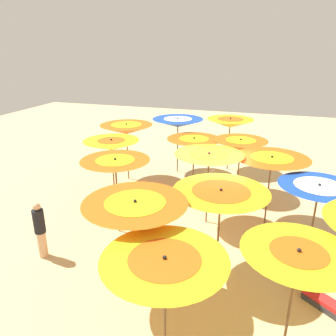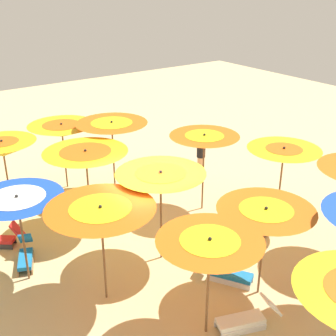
# 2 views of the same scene
# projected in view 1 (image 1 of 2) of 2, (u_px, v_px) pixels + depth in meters

# --- Properties ---
(ground) EXTENTS (39.36, 39.36, 0.04)m
(ground) POSITION_uv_depth(u_px,v_px,m) (204.00, 226.00, 10.52)
(ground) COLOR #D1B57F
(beach_umbrella_1) EXTENTS (2.02, 2.02, 2.21)m
(beach_umbrella_1) POSITION_uv_depth(u_px,v_px,m) (318.00, 193.00, 8.23)
(beach_umbrella_1) COLOR brown
(beach_umbrella_1) RESTS_ON ground
(beach_umbrella_2) EXTENTS (2.28, 2.28, 2.31)m
(beach_umbrella_2) POSITION_uv_depth(u_px,v_px,m) (271.00, 164.00, 9.99)
(beach_umbrella_2) COLOR brown
(beach_umbrella_2) RESTS_ON ground
(beach_umbrella_3) EXTENTS (2.00, 2.00, 2.21)m
(beach_umbrella_3) POSITION_uv_depth(u_px,v_px,m) (240.00, 145.00, 12.18)
(beach_umbrella_3) COLOR brown
(beach_umbrella_3) RESTS_ON ground
(beach_umbrella_4) EXTENTS (2.07, 2.07, 2.44)m
(beach_umbrella_4) POSITION_uv_depth(u_px,v_px,m) (230.00, 123.00, 14.60)
(beach_umbrella_4) COLOR brown
(beach_umbrella_4) RESTS_ON ground
(beach_umbrella_5) EXTENTS (1.90, 1.90, 2.34)m
(beach_umbrella_5) POSITION_uv_depth(u_px,v_px,m) (297.00, 262.00, 5.40)
(beach_umbrella_5) COLOR brown
(beach_umbrella_5) RESTS_ON ground
(beach_umbrella_6) EXTENTS (2.27, 2.27, 2.33)m
(beach_umbrella_6) POSITION_uv_depth(u_px,v_px,m) (221.00, 196.00, 7.63)
(beach_umbrella_6) COLOR brown
(beach_umbrella_6) RESTS_ON ground
(beach_umbrella_7) EXTENTS (2.13, 2.13, 2.41)m
(beach_umbrella_7) POSITION_uv_depth(u_px,v_px,m) (209.00, 159.00, 9.99)
(beach_umbrella_7) COLOR brown
(beach_umbrella_7) RESTS_ON ground
(beach_umbrella_8) EXTENTS (2.07, 2.07, 2.18)m
(beach_umbrella_8) POSITION_uv_depth(u_px,v_px,m) (194.00, 143.00, 12.46)
(beach_umbrella_8) COLOR brown
(beach_umbrella_8) RESTS_ON ground
(beach_umbrella_9) EXTENTS (2.22, 2.22, 2.51)m
(beach_umbrella_9) POSITION_uv_depth(u_px,v_px,m) (178.00, 123.00, 14.28)
(beach_umbrella_9) COLOR brown
(beach_umbrella_9) RESTS_ON ground
(beach_umbrella_10) EXTENTS (2.13, 2.13, 2.25)m
(beach_umbrella_10) POSITION_uv_depth(u_px,v_px,m) (165.00, 269.00, 5.36)
(beach_umbrella_10) COLOR brown
(beach_umbrella_10) RESTS_ON ground
(beach_umbrella_11) EXTENTS (2.21, 2.21, 2.46)m
(beach_umbrella_11) POSITION_uv_depth(u_px,v_px,m) (135.00, 210.00, 6.79)
(beach_umbrella_11) COLOR brown
(beach_umbrella_11) RESTS_ON ground
(beach_umbrella_12) EXTENTS (2.02, 2.02, 2.41)m
(beach_umbrella_12) POSITION_uv_depth(u_px,v_px,m) (115.00, 166.00, 9.45)
(beach_umbrella_12) COLOR brown
(beach_umbrella_12) RESTS_ON ground
(beach_umbrella_13) EXTENTS (1.97, 1.97, 2.38)m
(beach_umbrella_13) POSITION_uv_depth(u_px,v_px,m) (112.00, 145.00, 11.53)
(beach_umbrella_13) COLOR brown
(beach_umbrella_13) RESTS_ON ground
(beach_umbrella_14) EXTENTS (2.16, 2.16, 2.45)m
(beach_umbrella_14) POSITION_uv_depth(u_px,v_px,m) (126.00, 129.00, 13.48)
(beach_umbrella_14) COLOR brown
(beach_umbrella_14) RESTS_ON ground
(lounger_0) EXTENTS (1.13, 0.97, 0.72)m
(lounger_0) POSITION_uv_depth(u_px,v_px,m) (319.00, 296.00, 7.26)
(lounger_0) COLOR #333338
(lounger_0) RESTS_ON ground
(lounger_1) EXTENTS (1.33, 0.36, 0.55)m
(lounger_1) POSITION_uv_depth(u_px,v_px,m) (137.00, 196.00, 12.10)
(lounger_1) COLOR olive
(lounger_1) RESTS_ON ground
(lounger_2) EXTENTS (1.39, 0.79, 0.66)m
(lounger_2) POSITION_uv_depth(u_px,v_px,m) (220.00, 182.00, 13.33)
(lounger_2) COLOR silver
(lounger_2) RESTS_ON ground
(lounger_3) EXTENTS (1.27, 0.67, 0.65)m
(lounger_3) POSITION_uv_depth(u_px,v_px,m) (185.00, 264.00, 8.29)
(lounger_3) COLOR silver
(lounger_3) RESTS_ON ground
(lounger_4) EXTENTS (0.98, 1.30, 0.51)m
(lounger_4) POSITION_uv_depth(u_px,v_px,m) (195.00, 193.00, 12.37)
(lounger_4) COLOR silver
(lounger_4) RESTS_ON ground
(lounger_5) EXTENTS (0.75, 1.20, 0.64)m
(lounger_5) POSITION_uv_depth(u_px,v_px,m) (303.00, 264.00, 8.33)
(lounger_5) COLOR olive
(lounger_5) RESTS_ON ground
(beachgoer_0) EXTENTS (0.30, 0.30, 1.62)m
(beachgoer_0) POSITION_uv_depth(u_px,v_px,m) (40.00, 229.00, 8.70)
(beachgoer_0) COLOR #D8A87F
(beachgoer_0) RESTS_ON ground
(beach_ball) EXTENTS (0.26, 0.26, 0.26)m
(beach_ball) POSITION_uv_depth(u_px,v_px,m) (318.00, 195.00, 12.34)
(beach_ball) COLOR red
(beach_ball) RESTS_ON ground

